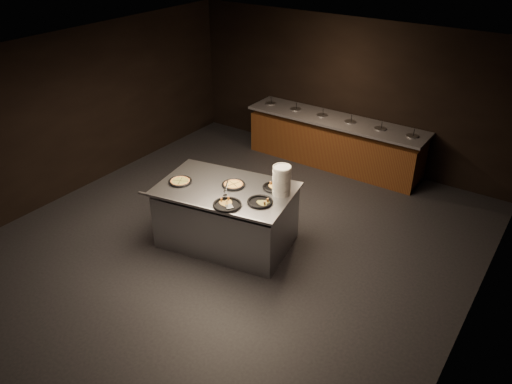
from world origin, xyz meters
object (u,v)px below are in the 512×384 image
(serving_counter, at_px, (227,217))
(pan_cheese_whole, at_px, (233,185))
(plate_stack, at_px, (282,181))
(pan_veggie_whole, at_px, (180,181))

(serving_counter, relative_size, pan_cheese_whole, 6.25)
(plate_stack, bearing_deg, serving_counter, -157.77)
(pan_veggie_whole, distance_m, pan_cheese_whole, 0.83)
(pan_cheese_whole, bearing_deg, plate_stack, 15.32)
(serving_counter, xyz_separation_m, pan_veggie_whole, (-0.68, -0.26, 0.53))
(serving_counter, relative_size, plate_stack, 5.00)
(plate_stack, xyz_separation_m, pan_veggie_whole, (-1.47, -0.58, -0.20))
(serving_counter, height_order, pan_cheese_whole, pan_cheese_whole)
(pan_veggie_whole, bearing_deg, pan_cheese_whole, 27.39)
(serving_counter, distance_m, plate_stack, 1.13)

